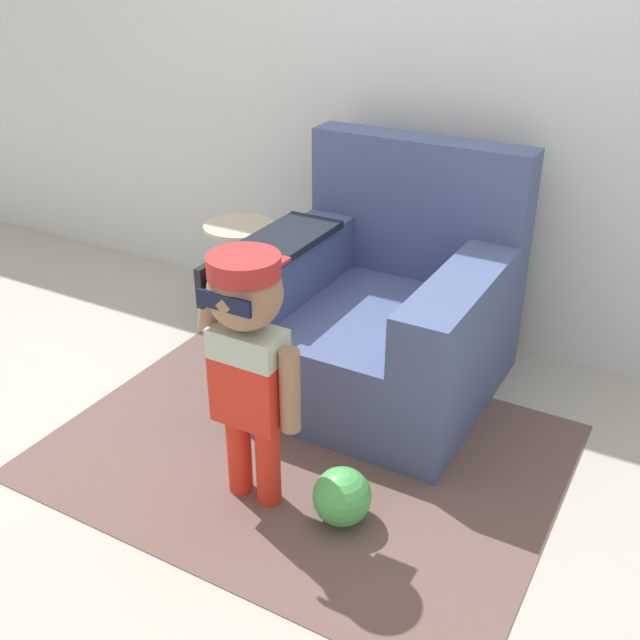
{
  "coord_description": "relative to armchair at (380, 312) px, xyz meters",
  "views": [
    {
      "loc": [
        1.23,
        -2.42,
        1.76
      ],
      "look_at": [
        0.06,
        -0.35,
        0.51
      ],
      "focal_mm": 42.0,
      "sensor_mm": 36.0,
      "label": 1
    }
  ],
  "objects": [
    {
      "name": "wall_back",
      "position": [
        -0.09,
        0.58,
        0.97
      ],
      "size": [
        10.0,
        0.05,
        2.6
      ],
      "color": "silver",
      "rests_on": "ground_plane"
    },
    {
      "name": "person_child",
      "position": [
        -0.04,
        -0.89,
        0.27
      ],
      "size": [
        0.37,
        0.28,
        0.9
      ],
      "color": "red",
      "rests_on": "ground_plane"
    },
    {
      "name": "ground_plane",
      "position": [
        -0.09,
        -0.13,
        -0.33
      ],
      "size": [
        10.0,
        10.0,
        0.0
      ],
      "primitive_type": "plane",
      "color": "#ADA89E"
    },
    {
      "name": "side_table",
      "position": [
        -0.8,
        0.13,
        -0.01
      ],
      "size": [
        0.34,
        0.34,
        0.53
      ],
      "color": "beige",
      "rests_on": "ground_plane"
    },
    {
      "name": "armchair",
      "position": [
        0.0,
        0.0,
        0.0
      ],
      "size": [
        0.99,
        0.98,
        0.99
      ],
      "color": "#475684",
      "rests_on": "ground_plane"
    },
    {
      "name": "toy_ball",
      "position": [
        0.27,
        -0.85,
        -0.23
      ],
      "size": [
        0.2,
        0.2,
        0.2
      ],
      "color": "#4CB256",
      "rests_on": "ground_plane"
    },
    {
      "name": "rug",
      "position": [
        -0.02,
        -0.6,
        -0.33
      ],
      "size": [
        1.84,
        1.39,
        0.01
      ],
      "color": "brown",
      "rests_on": "ground_plane"
    }
  ]
}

